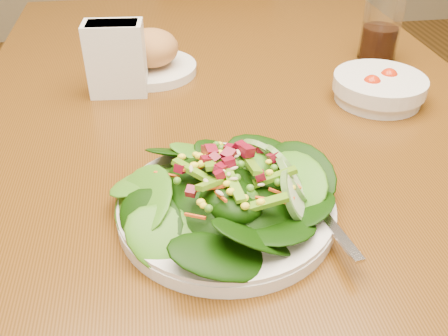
% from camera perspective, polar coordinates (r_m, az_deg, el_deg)
% --- Properties ---
extents(dining_table, '(0.90, 1.40, 0.75)m').
position_cam_1_polar(dining_table, '(0.87, 1.65, 0.07)').
color(dining_table, '#5E3612').
rests_on(dining_table, ground_plane).
extents(chair_far, '(0.55, 0.55, 0.91)m').
position_cam_1_polar(chair_far, '(1.95, 0.08, 14.94)').
color(chair_far, '#411B0A').
rests_on(chair_far, ground_plane).
extents(salad_plate, '(0.27, 0.26, 0.08)m').
position_cam_1_polar(salad_plate, '(0.60, 1.17, -3.25)').
color(salad_plate, white).
rests_on(salad_plate, dining_table).
extents(bread_plate, '(0.17, 0.17, 0.08)m').
position_cam_1_polar(bread_plate, '(0.97, -8.31, 12.55)').
color(bread_plate, white).
rests_on(bread_plate, dining_table).
extents(tomato_bowl, '(0.16, 0.16, 0.05)m').
position_cam_1_polar(tomato_bowl, '(0.90, 17.27, 8.72)').
color(tomato_bowl, white).
rests_on(tomato_bowl, dining_table).
extents(drinking_glass, '(0.08, 0.08, 0.13)m').
position_cam_1_polar(drinking_glass, '(1.06, 17.43, 14.66)').
color(drinking_glass, silver).
rests_on(drinking_glass, dining_table).
extents(napkin_holder, '(0.10, 0.06, 0.13)m').
position_cam_1_polar(napkin_holder, '(0.89, -12.24, 12.28)').
color(napkin_holder, white).
rests_on(napkin_holder, dining_table).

